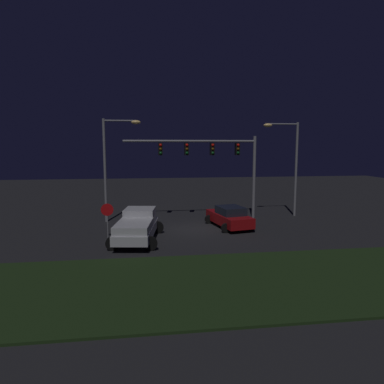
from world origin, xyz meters
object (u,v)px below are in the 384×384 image
object	(u,v)px
car_sedan	(229,217)
stop_sign	(107,214)
traffic_signal_gantry	(213,155)
street_lamp_left	(113,157)
street_lamp_right	(289,157)
pickup_truck	(137,224)

from	to	relation	value
car_sedan	stop_sign	xyz separation A→B (m)	(-8.23, -2.15, 0.82)
traffic_signal_gantry	street_lamp_left	distance (m)	7.60
street_lamp_left	street_lamp_right	size ratio (longest dim) A/B	1.02
car_sedan	street_lamp_right	distance (m)	7.79
street_lamp_left	car_sedan	bearing A→B (deg)	-20.34
traffic_signal_gantry	street_lamp_right	world-z (taller)	street_lamp_right
pickup_truck	street_lamp_right	xyz separation A→B (m)	(12.11, 6.02, 3.87)
car_sedan	pickup_truck	bearing A→B (deg)	101.63
pickup_truck	traffic_signal_gantry	xyz separation A→B (m)	(5.75, 5.70, 4.03)
stop_sign	street_lamp_right	bearing A→B (deg)	21.42
traffic_signal_gantry	street_lamp_right	xyz separation A→B (m)	(6.36, 0.32, -0.16)
street_lamp_right	stop_sign	xyz separation A→B (m)	(-13.94, -5.47, -3.31)
street_lamp_right	stop_sign	size ratio (longest dim) A/B	3.41
car_sedan	street_lamp_left	distance (m)	9.74
car_sedan	street_lamp_right	world-z (taller)	street_lamp_right
traffic_signal_gantry	street_lamp_right	bearing A→B (deg)	2.90
traffic_signal_gantry	stop_sign	world-z (taller)	traffic_signal_gantry
pickup_truck	stop_sign	size ratio (longest dim) A/B	2.53
street_lamp_left	pickup_truck	bearing A→B (deg)	-72.22
traffic_signal_gantry	street_lamp_right	size ratio (longest dim) A/B	1.36
traffic_signal_gantry	street_lamp_left	xyz separation A→B (m)	(-7.60, 0.06, -0.10)
stop_sign	car_sedan	bearing A→B (deg)	14.62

